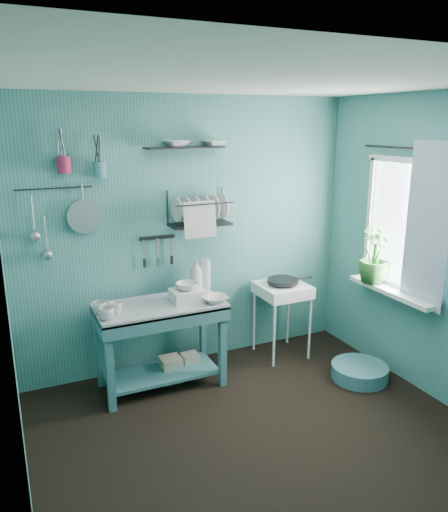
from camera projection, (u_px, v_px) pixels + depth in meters
name	position (u px, v px, depth m)	size (l,w,h in m)	color
floor	(267.00, 443.00, 3.62)	(3.20, 3.20, 0.00)	black
ceiling	(276.00, 80.00, 2.97)	(3.20, 3.20, 0.00)	silver
wall_back	(190.00, 235.00, 4.61)	(3.20, 3.20, 0.00)	teal
wall_left	(9.00, 318.00, 2.65)	(3.00, 3.00, 0.00)	teal
wall_right	(447.00, 254.00, 3.94)	(3.00, 3.00, 0.00)	teal
work_counter	(161.00, 345.00, 4.33)	(1.08, 0.54, 0.76)	#366B72
mug_left	(106.00, 314.00, 3.89)	(0.12, 0.12, 0.10)	silver
mug_mid	(116.00, 308.00, 4.02)	(0.10, 0.10, 0.09)	silver
mug_right	(100.00, 308.00, 4.02)	(0.12, 0.12, 0.10)	silver
wash_tub	(188.00, 295.00, 4.30)	(0.28, 0.22, 0.10)	silver
tub_bowl	(187.00, 286.00, 4.28)	(0.20, 0.20, 0.06)	silver
soap_bottle	(196.00, 275.00, 4.54)	(0.12, 0.12, 0.30)	silver
water_bottle	(206.00, 274.00, 4.60)	(0.09, 0.09, 0.28)	silver
counter_bowl	(215.00, 299.00, 4.28)	(0.22, 0.22, 0.05)	silver
hotplate_stand	(282.00, 320.00, 4.93)	(0.46, 0.46, 0.74)	white
frying_pan	(283.00, 281.00, 4.83)	(0.30, 0.30, 0.04)	black
knife_strip	(157.00, 237.00, 4.45)	(0.32, 0.02, 0.03)	black
dish_rack	(200.00, 208.00, 4.45)	(0.55, 0.24, 0.32)	black
upper_shelf	(185.00, 148.00, 4.29)	(0.70, 0.18, 0.01)	black
shelf_bowl_left	(177.00, 150.00, 4.27)	(0.22, 0.22, 0.05)	silver
shelf_bowl_right	(214.00, 142.00, 4.39)	(0.20, 0.20, 0.05)	silver
utensil_cup_magenta	(64.00, 165.00, 3.93)	(0.11, 0.11, 0.13)	#AF2049
utensil_cup_teal	(100.00, 169.00, 4.05)	(0.11, 0.11, 0.13)	#3D747F
colander	(84.00, 216.00, 4.12)	(0.28, 0.28, 0.03)	#A0A1A7
ladle_outer	(33.00, 214.00, 3.96)	(0.01, 0.01, 0.30)	#A0A1A7
ladle_inner	(45.00, 234.00, 4.03)	(0.01, 0.01, 0.30)	#A0A1A7
hook_rail	(54.00, 188.00, 3.99)	(0.01, 0.01, 0.60)	black
window_glass	(405.00, 225.00, 4.29)	(1.10, 1.10, 0.00)	white
windowsill	(391.00, 291.00, 4.41)	(0.16, 0.95, 0.04)	white
curtain	(427.00, 227.00, 3.99)	(1.35, 1.35, 0.00)	white
curtain_rod	(408.00, 148.00, 4.11)	(0.02, 0.02, 1.05)	black
potted_plant	(374.00, 256.00, 4.53)	(0.28, 0.28, 0.50)	#285C25
storage_tin_large	(171.00, 369.00, 4.49)	(0.18, 0.18, 0.22)	gray
storage_tin_small	(190.00, 364.00, 4.60)	(0.15, 0.15, 0.20)	gray
floor_basin	(359.00, 372.00, 4.53)	(0.51, 0.51, 0.13)	teal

